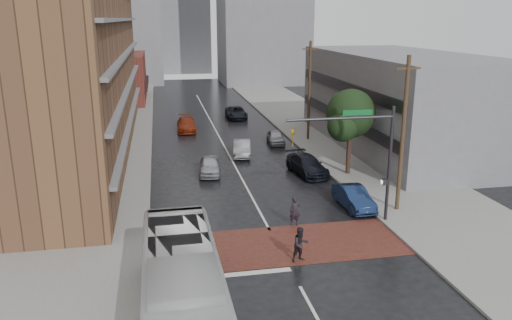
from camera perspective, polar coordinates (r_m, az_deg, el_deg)
name	(u,v)px	position (r m, az deg, el deg)	size (l,w,h in m)	color
ground	(280,249)	(27.57, 2.74, -10.16)	(160.00, 160.00, 0.00)	black
crosswalk	(278,245)	(28.01, 2.50, -9.70)	(14.00, 5.00, 0.02)	brown
sidewalk_west	(105,146)	(50.79, -16.91, 1.50)	(9.00, 90.00, 0.15)	gray
sidewalk_east	(330,136)	(53.44, 8.41, 2.72)	(9.00, 90.00, 0.15)	gray
storefront_west	(118,78)	(78.74, -15.51, 9.06)	(8.00, 16.00, 7.00)	maroon
building_east	(398,101)	(50.03, 15.97, 6.55)	(11.00, 26.00, 9.00)	slate
distant_tower_center	(182,19)	(119.19, -8.44, 15.68)	(12.00, 10.00, 24.00)	slate
street_tree	(351,117)	(39.58, 10.76, 4.89)	(4.20, 4.10, 6.90)	#332319
signal_mast	(368,149)	(29.98, 12.64, 1.27)	(6.50, 0.30, 7.20)	#2D2D33
utility_pole_near	(403,134)	(32.46, 16.43, 2.85)	(1.60, 0.26, 10.00)	#473321
utility_pole_far	(309,90)	(50.75, 6.11, 7.92)	(1.60, 0.26, 10.00)	#473321
transit_bus	(184,301)	(19.85, -8.26, -15.62)	(2.99, 12.78, 3.56)	silver
pedestrian_a	(295,211)	(30.24, 4.47, -5.86)	(0.67, 0.44, 1.83)	black
pedestrian_b	(301,244)	(26.04, 5.13, -9.59)	(0.90, 0.70, 1.85)	black
car_travel_a	(210,165)	(40.22, -5.31, -0.62)	(1.69, 4.20, 1.43)	#B5B6BD
car_travel_b	(242,148)	(45.34, -1.62, 1.34)	(1.50, 4.32, 1.42)	#B1B2B9
car_travel_c	(186,124)	(56.03, -7.96, 4.04)	(2.07, 5.10, 1.48)	maroon
suv_travel	(236,113)	(62.67, -2.28, 5.43)	(2.42, 5.24, 1.46)	black
car_parked_near	(354,198)	(33.59, 11.10, -4.23)	(1.51, 4.32, 1.42)	#15264B
car_parked_mid	(307,165)	(40.23, 5.85, -0.58)	(2.09, 5.14, 1.49)	black
car_parked_far	(276,137)	(49.95, 2.25, 2.63)	(1.53, 3.80, 1.29)	#9A9BA1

